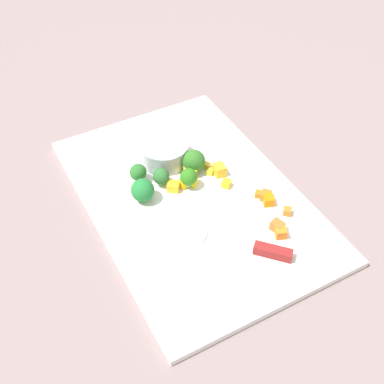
% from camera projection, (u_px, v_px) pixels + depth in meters
% --- Properties ---
extents(ground_plane, '(4.00, 4.00, 0.00)m').
position_uv_depth(ground_plane, '(192.00, 201.00, 0.91)').
color(ground_plane, gray).
extents(cutting_board, '(0.52, 0.35, 0.01)m').
position_uv_depth(cutting_board, '(192.00, 198.00, 0.91)').
color(cutting_board, white).
rests_on(cutting_board, ground_plane).
extents(prep_bowl, '(0.09, 0.09, 0.04)m').
position_uv_depth(prep_bowl, '(165.00, 152.00, 0.96)').
color(prep_bowl, '#B5B8BF').
rests_on(prep_bowl, cutting_board).
extents(chef_knife, '(0.23, 0.22, 0.02)m').
position_uv_depth(chef_knife, '(227.00, 241.00, 0.82)').
color(chef_knife, silver).
rests_on(chef_knife, cutting_board).
extents(carrot_dice_0, '(0.03, 0.02, 0.02)m').
position_uv_depth(carrot_dice_0, '(277.00, 226.00, 0.84)').
color(carrot_dice_0, orange).
rests_on(carrot_dice_0, cutting_board).
extents(carrot_dice_1, '(0.02, 0.02, 0.01)m').
position_uv_depth(carrot_dice_1, '(259.00, 194.00, 0.90)').
color(carrot_dice_1, orange).
rests_on(carrot_dice_1, cutting_board).
extents(carrot_dice_2, '(0.02, 0.02, 0.01)m').
position_uv_depth(carrot_dice_2, '(287.00, 211.00, 0.87)').
color(carrot_dice_2, orange).
rests_on(carrot_dice_2, cutting_board).
extents(carrot_dice_3, '(0.02, 0.02, 0.02)m').
position_uv_depth(carrot_dice_3, '(281.00, 233.00, 0.83)').
color(carrot_dice_3, orange).
rests_on(carrot_dice_3, cutting_board).
extents(carrot_dice_4, '(0.03, 0.03, 0.01)m').
position_uv_depth(carrot_dice_4, '(266.00, 196.00, 0.89)').
color(carrot_dice_4, orange).
rests_on(carrot_dice_4, cutting_board).
extents(carrot_dice_5, '(0.03, 0.02, 0.02)m').
position_uv_depth(carrot_dice_5, '(268.00, 200.00, 0.88)').
color(carrot_dice_5, orange).
rests_on(carrot_dice_5, cutting_board).
extents(pepper_dice_0, '(0.03, 0.02, 0.02)m').
position_uv_depth(pepper_dice_0, '(219.00, 170.00, 0.93)').
color(pepper_dice_0, yellow).
rests_on(pepper_dice_0, cutting_board).
extents(pepper_dice_1, '(0.02, 0.02, 0.01)m').
position_uv_depth(pepper_dice_1, '(210.00, 172.00, 0.94)').
color(pepper_dice_1, yellow).
rests_on(pepper_dice_1, cutting_board).
extents(pepper_dice_2, '(0.02, 0.03, 0.02)m').
position_uv_depth(pepper_dice_2, '(190.00, 172.00, 0.93)').
color(pepper_dice_2, yellow).
rests_on(pepper_dice_2, cutting_board).
extents(pepper_dice_3, '(0.02, 0.02, 0.01)m').
position_uv_depth(pepper_dice_3, '(184.00, 183.00, 0.91)').
color(pepper_dice_3, yellow).
rests_on(pepper_dice_3, cutting_board).
extents(pepper_dice_4, '(0.02, 0.02, 0.01)m').
position_uv_depth(pepper_dice_4, '(194.00, 168.00, 0.94)').
color(pepper_dice_4, yellow).
rests_on(pepper_dice_4, cutting_board).
extents(pepper_dice_5, '(0.03, 0.03, 0.02)m').
position_uv_depth(pepper_dice_5, '(173.00, 187.00, 0.91)').
color(pepper_dice_5, yellow).
rests_on(pepper_dice_5, cutting_board).
extents(pepper_dice_6, '(0.02, 0.02, 0.01)m').
position_uv_depth(pepper_dice_6, '(207.00, 165.00, 0.95)').
color(pepper_dice_6, yellow).
rests_on(pepper_dice_6, cutting_board).
extents(pepper_dice_7, '(0.02, 0.02, 0.01)m').
position_uv_depth(pepper_dice_7, '(226.00, 184.00, 0.91)').
color(pepper_dice_7, yellow).
rests_on(pepper_dice_7, cutting_board).
extents(pepper_dice_8, '(0.02, 0.02, 0.02)m').
position_uv_depth(pepper_dice_8, '(192.00, 182.00, 0.92)').
color(pepper_dice_8, yellow).
rests_on(pepper_dice_8, cutting_board).
extents(broccoli_floret_0, '(0.03, 0.03, 0.04)m').
position_uv_depth(broccoli_floret_0, '(138.00, 172.00, 0.92)').
color(broccoli_floret_0, '#8FBF69').
rests_on(broccoli_floret_0, cutting_board).
extents(broccoli_floret_1, '(0.03, 0.03, 0.04)m').
position_uv_depth(broccoli_floret_1, '(189.00, 177.00, 0.90)').
color(broccoli_floret_1, '#81AB66').
rests_on(broccoli_floret_1, cutting_board).
extents(broccoli_floret_2, '(0.04, 0.04, 0.04)m').
position_uv_depth(broccoli_floret_2, '(143.00, 190.00, 0.88)').
color(broccoli_floret_2, '#8EAF5A').
rests_on(broccoli_floret_2, cutting_board).
extents(broccoli_floret_3, '(0.03, 0.03, 0.03)m').
position_uv_depth(broccoli_floret_3, '(161.00, 177.00, 0.91)').
color(broccoli_floret_3, '#8AC15E').
rests_on(broccoli_floret_3, cutting_board).
extents(broccoli_floret_4, '(0.04, 0.04, 0.04)m').
position_uv_depth(broccoli_floret_4, '(194.00, 161.00, 0.93)').
color(broccoli_floret_4, '#82BF5C').
rests_on(broccoli_floret_4, cutting_board).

